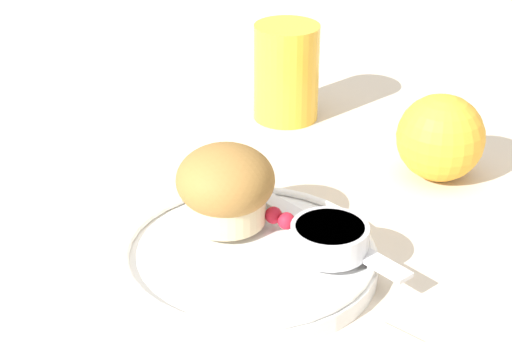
# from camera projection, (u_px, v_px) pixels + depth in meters

# --- Properties ---
(ground_plane) EXTENTS (3.00, 3.00, 0.00)m
(ground_plane) POSITION_uv_depth(u_px,v_px,m) (281.00, 268.00, 0.65)
(ground_plane) COLOR beige
(plate) EXTENTS (0.19, 0.19, 0.02)m
(plate) POSITION_uv_depth(u_px,v_px,m) (249.00, 257.00, 0.64)
(plate) COLOR white
(plate) RESTS_ON ground_plane
(muffin) EXTENTS (0.08, 0.08, 0.06)m
(muffin) POSITION_uv_depth(u_px,v_px,m) (222.00, 188.00, 0.65)
(muffin) COLOR beige
(muffin) RESTS_ON plate
(cream_ramekin) EXTENTS (0.06, 0.06, 0.02)m
(cream_ramekin) POSITION_uv_depth(u_px,v_px,m) (330.00, 237.00, 0.63)
(cream_ramekin) COLOR silver
(cream_ramekin) RESTS_ON plate
(berry_pair) EXTENTS (0.03, 0.01, 0.01)m
(berry_pair) POSITION_uv_depth(u_px,v_px,m) (280.00, 218.00, 0.66)
(berry_pair) COLOR #B7192D
(berry_pair) RESTS_ON plate
(butter_knife) EXTENTS (0.19, 0.04, 0.00)m
(butter_knife) POSITION_uv_depth(u_px,v_px,m) (310.00, 223.00, 0.66)
(butter_knife) COLOR silver
(butter_knife) RESTS_ON plate
(orange_fruit) EXTENTS (0.08, 0.08, 0.08)m
(orange_fruit) POSITION_uv_depth(u_px,v_px,m) (441.00, 138.00, 0.76)
(orange_fruit) COLOR #F4A82D
(orange_fruit) RESTS_ON ground_plane
(juice_glass) EXTENTS (0.07, 0.07, 0.10)m
(juice_glass) POSITION_uv_depth(u_px,v_px,m) (286.00, 72.00, 0.87)
(juice_glass) COLOR gold
(juice_glass) RESTS_ON ground_plane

